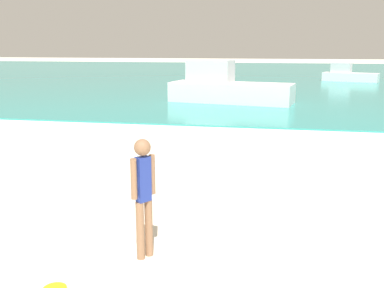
# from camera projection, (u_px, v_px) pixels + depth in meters

# --- Properties ---
(water) EXTENTS (160.00, 60.00, 0.06)m
(water) POSITION_uv_depth(u_px,v_px,m) (260.00, 74.00, 44.31)
(water) COLOR teal
(water) RESTS_ON ground
(person_standing) EXTENTS (0.26, 0.33, 1.71)m
(person_standing) POSITION_uv_depth(u_px,v_px,m) (144.00, 192.00, 5.85)
(person_standing) COLOR #936B4C
(person_standing) RESTS_ON ground
(boat_near) EXTENTS (6.53, 3.12, 2.13)m
(boat_near) POSITION_uv_depth(u_px,v_px,m) (226.00, 88.00, 22.11)
(boat_near) COLOR white
(boat_near) RESTS_ON water
(boat_far) EXTENTS (4.53, 2.76, 1.47)m
(boat_far) POSITION_uv_depth(u_px,v_px,m) (348.00, 75.00, 35.25)
(boat_far) COLOR white
(boat_far) RESTS_ON water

